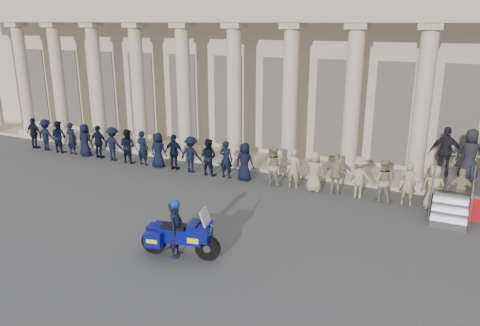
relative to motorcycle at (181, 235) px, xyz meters
name	(u,v)px	position (x,y,z in m)	size (l,w,h in m)	color
ground	(157,241)	(-1.18, 0.52, -0.64)	(90.00, 90.00, 0.00)	#3D3D40
building	(309,56)	(-1.18, 15.27, 3.88)	(40.00, 12.50, 9.00)	tan
officer_rank	(198,155)	(-3.36, 6.73, 0.15)	(21.01, 0.61, 1.60)	black
motorcycle	(181,235)	(0.00, 0.00, 0.00)	(2.31, 1.10, 1.49)	black
rider	(176,228)	(-0.13, -0.03, 0.20)	(0.49, 0.65, 1.70)	black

